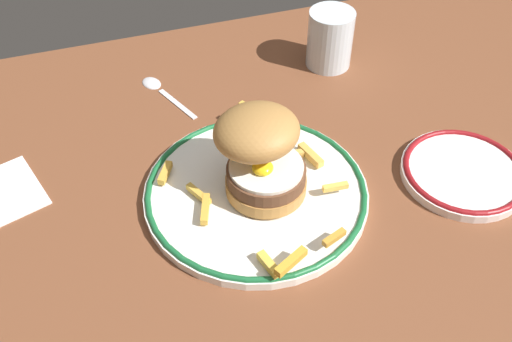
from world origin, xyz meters
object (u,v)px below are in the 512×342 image
at_px(dinner_plate, 256,192).
at_px(burger, 261,152).
at_px(side_plate, 463,172).
at_px(water_glass, 330,43).
at_px(spoon, 157,86).

height_order(dinner_plate, burger, burger).
bearing_deg(dinner_plate, side_plate, -10.74).
xyz_separation_m(water_glass, side_plate, (0.07, -0.30, -0.03)).
xyz_separation_m(dinner_plate, water_glass, (0.20, 0.24, 0.03)).
height_order(burger, side_plate, burger).
bearing_deg(side_plate, dinner_plate, 169.26).
bearing_deg(spoon, burger, -72.38).
distance_m(burger, water_glass, 0.31).
height_order(water_glass, side_plate, water_glass).
relative_size(dinner_plate, spoon, 2.21).
distance_m(burger, side_plate, 0.28).
relative_size(burger, side_plate, 0.91).
relative_size(dinner_plate, side_plate, 1.76).
distance_m(water_glass, side_plate, 0.30).
xyz_separation_m(dinner_plate, burger, (0.01, 0.00, 0.06)).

